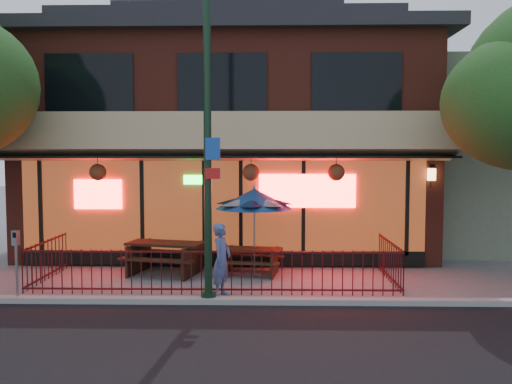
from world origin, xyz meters
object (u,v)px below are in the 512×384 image
picnic_table_left (166,253)px  parking_meter_near (16,254)px  pedestrian (222,260)px  street_light (208,151)px  patio_umbrella (254,199)px  picnic_table_right (251,257)px

picnic_table_left → parking_meter_near: 3.79m
parking_meter_near → pedestrian: bearing=7.8°
street_light → patio_umbrella: bearing=72.5°
picnic_table_left → patio_umbrella: patio_umbrella is taller
street_light → pedestrian: size_ratio=4.37×
picnic_table_left → picnic_table_right: picnic_table_left is taller
pedestrian → patio_umbrella: bearing=2.0°
picnic_table_left → pedestrian: pedestrian is taller
patio_umbrella → pedestrian: size_ratio=1.42×
patio_umbrella → parking_meter_near: size_ratio=1.51×
parking_meter_near → picnic_table_left: bearing=46.2°
patio_umbrella → picnic_table_left: bearing=-175.9°
pedestrian → parking_meter_near: (-4.23, -0.58, 0.22)m
picnic_table_left → street_light: bearing=-62.0°
pedestrian → picnic_table_left: bearing=55.3°
pedestrian → parking_meter_near: 4.28m
street_light → patio_umbrella: 3.18m
street_light → parking_meter_near: 4.53m
street_light → patio_umbrella: street_light is taller
patio_umbrella → parking_meter_near: patio_umbrella is taller
picnic_table_left → picnic_table_right: 2.20m
picnic_table_right → parking_meter_near: (-4.80, -2.73, 0.58)m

